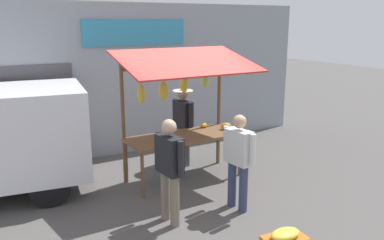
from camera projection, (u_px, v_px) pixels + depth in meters
ground_plane at (184, 179)px, 7.74m from camera, size 40.00×40.00×0.00m
street_backdrop at (136, 79)px, 9.14m from camera, size 9.00×0.30×3.40m
market_stall at (184, 101)px, 7.39m from camera, size 2.50×1.46×2.50m
vendor_with_sunhat at (183, 120)px, 8.32m from camera, size 0.42×0.70×1.64m
shopper_in_striped_shirt at (169, 164)px, 5.84m from camera, size 0.26×0.69×1.63m
shopper_with_shopping_bag at (239, 156)px, 6.30m from camera, size 0.28×0.68×1.58m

